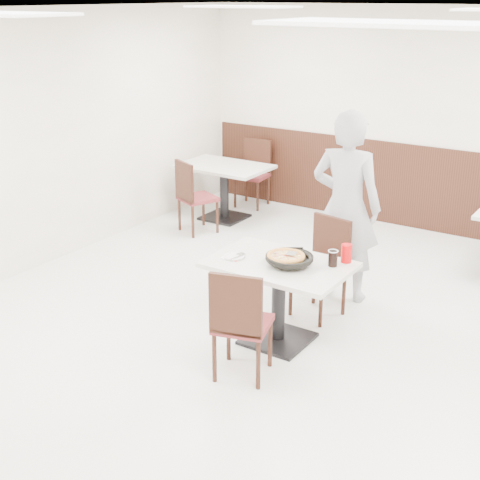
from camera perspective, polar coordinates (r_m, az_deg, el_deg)
The scene contains 23 objects.
floor at distance 6.26m, azimuth 2.74°, elevation -7.52°, with size 7.00×7.00×0.00m, color silver.
ceiling at distance 5.54m, azimuth 3.25°, elevation 19.05°, with size 7.00×7.00×0.00m, color white.
wall_back at distance 8.87m, azimuth 14.68°, elevation 9.80°, with size 6.00×0.04×2.80m, color beige.
wall_left at distance 7.66m, azimuth -16.96°, elevation 8.00°, with size 0.04×7.00×2.80m, color beige.
wainscot_back at distance 9.04m, azimuth 14.16°, elevation 4.49°, with size 5.90×0.03×1.10m, color black.
fluo_panel_b at distance 3.53m, azimuth 12.52°, elevation 17.60°, with size 1.20×0.60×0.02m, color white.
fluo_panel_c at distance 7.86m, azimuth 0.22°, elevation 19.30°, with size 1.20×0.60×0.02m, color white.
main_table at distance 5.89m, azimuth 3.30°, elevation -5.33°, with size 1.20×0.80×0.75m, color beige, non-canonical shape.
chair_near at distance 5.34m, azimuth 0.24°, elevation -6.95°, with size 0.42×0.42×0.95m, color black, non-canonical shape.
chair_far at distance 6.35m, azimuth 6.70°, elevation -2.49°, with size 0.42×0.42×0.95m, color black, non-canonical shape.
trivet at distance 5.73m, azimuth 4.45°, elevation -1.82°, with size 0.13×0.13×0.04m, color black.
pizza_pan at distance 5.67m, azimuth 4.23°, elevation -1.77°, with size 0.37×0.37×0.01m, color black.
pizza at distance 5.68m, azimuth 3.93°, elevation -1.54°, with size 0.30×0.30×0.02m, color gold.
pizza_server at distance 5.69m, azimuth 4.41°, elevation -1.14°, with size 0.08×0.10×0.00m, color silver.
napkin at distance 5.85m, azimuth -0.69°, elevation -1.43°, with size 0.16×0.16×0.00m, color white.
side_plate at distance 5.84m, azimuth -0.52°, elevation -1.41°, with size 0.18×0.18×0.01m, color silver.
fork at distance 5.80m, azimuth -0.21°, elevation -1.46°, with size 0.02×0.18×0.00m, color silver.
cola_glass at distance 5.69m, azimuth 7.92°, elevation -1.60°, with size 0.08×0.08×0.13m, color black.
red_cup at distance 5.78m, azimuth 9.08°, elevation -1.13°, with size 0.09×0.09×0.16m, color #BB0508.
diner_person at distance 6.62m, azimuth 9.02°, elevation 2.81°, with size 0.70×0.46×1.91m, color #A3A2A7.
bg_table_left at distance 9.12m, azimuth -1.35°, elevation 4.12°, with size 1.20×0.80×0.75m, color beige, non-canonical shape.
bg_chair_left_near at distance 8.59m, azimuth -3.62°, elevation 3.74°, with size 0.42×0.42×0.95m, color black, non-canonical shape.
bg_chair_left_far at distance 9.65m, azimuth 1.02°, elevation 5.64°, with size 0.42×0.42×0.95m, color black, non-canonical shape.
Camera 1 is at (2.78, -4.79, 2.92)m, focal length 50.00 mm.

